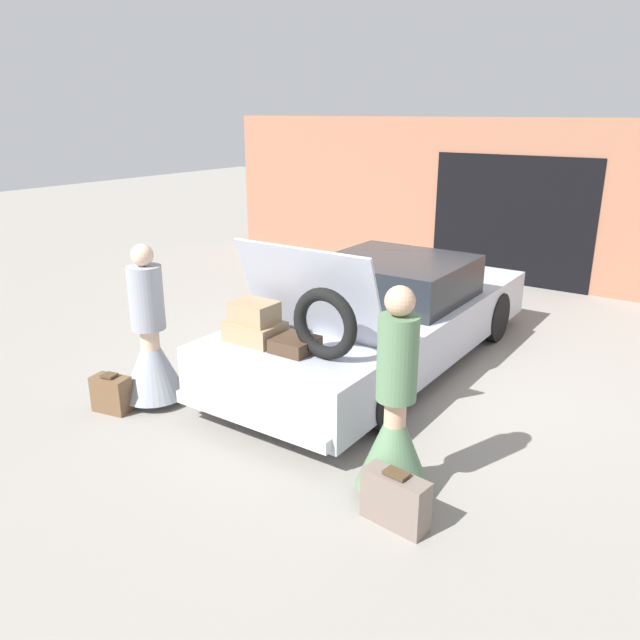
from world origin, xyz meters
The scene contains 7 objects.
ground_plane centered at (0.00, 0.00, 0.00)m, with size 40.00×40.00×0.00m, color gray.
garage_wall_back centered at (0.00, 4.52, 1.39)m, with size 12.00×0.14×2.80m.
car centered at (0.00, 0.00, 0.57)m, with size 1.88×4.93×1.71m.
person_left centered at (-1.42, -2.32, 0.60)m, with size 0.66×0.66×1.68m.
person_right centered at (1.42, -2.38, 0.62)m, with size 0.59×0.59×1.72m.
suitcase_beside_left_person centered at (-1.61, -2.71, 0.19)m, with size 0.41×0.28×0.40m.
suitcase_beside_right_person centered at (1.62, -2.70, 0.21)m, with size 0.53×0.25×0.44m.
Camera 1 is at (3.38, -6.23, 2.91)m, focal length 35.00 mm.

